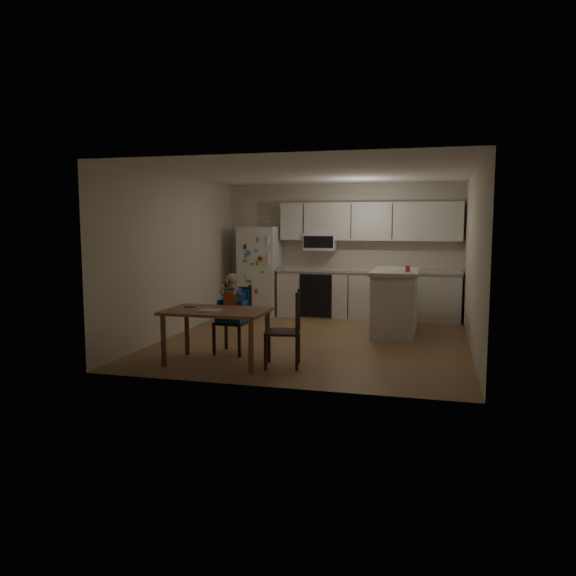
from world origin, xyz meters
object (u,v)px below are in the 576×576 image
(refrigerator, at_px, (260,271))
(red_cup, at_px, (408,269))
(kitchen_island, at_px, (395,302))
(chair_side, at_px, (290,324))
(dining_table, at_px, (216,317))
(chair_booster, at_px, (234,305))

(refrigerator, bearing_deg, red_cup, -27.94)
(kitchen_island, height_order, chair_side, kitchen_island)
(refrigerator, xyz_separation_m, kitchen_island, (2.68, -1.27, -0.33))
(refrigerator, relative_size, dining_table, 1.32)
(dining_table, height_order, chair_booster, chair_booster)
(refrigerator, relative_size, kitchen_island, 1.22)
(chair_booster, xyz_separation_m, chair_side, (0.94, -0.55, -0.13))
(dining_table, xyz_separation_m, chair_booster, (0.00, 0.62, 0.07))
(chair_booster, relative_size, chair_side, 1.16)
(red_cup, distance_m, chair_booster, 2.83)
(refrigerator, height_order, chair_side, refrigerator)
(dining_table, bearing_deg, refrigerator, 99.38)
(dining_table, bearing_deg, chair_side, 4.04)
(chair_booster, bearing_deg, red_cup, 41.65)
(refrigerator, xyz_separation_m, dining_table, (0.63, -3.82, -0.25))
(chair_side, bearing_deg, red_cup, 139.61)
(kitchen_island, bearing_deg, dining_table, -128.77)
(red_cup, bearing_deg, chair_booster, -143.16)
(kitchen_island, distance_m, red_cup, 0.64)
(refrigerator, bearing_deg, dining_table, -80.62)
(kitchen_island, xyz_separation_m, dining_table, (-2.05, -2.55, 0.08))
(chair_side, bearing_deg, dining_table, -96.07)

